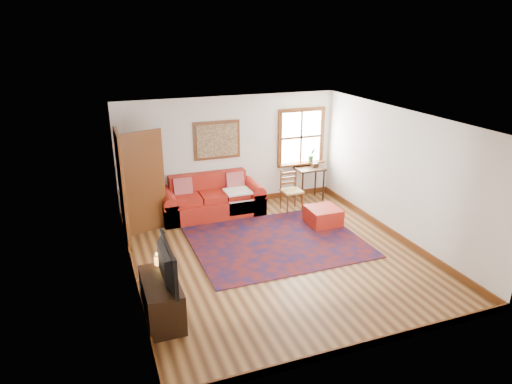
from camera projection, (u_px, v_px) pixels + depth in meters
name	position (u px, v px, depth m)	size (l,w,h in m)	color
ground	(277.00, 256.00, 8.25)	(5.50, 5.50, 0.00)	#492913
room_envelope	(278.00, 168.00, 7.70)	(5.04, 5.54, 2.52)	silver
window	(302.00, 143.00, 10.77)	(1.18, 0.20, 1.38)	white
doorway	(135.00, 184.00, 8.73)	(0.89, 1.08, 2.14)	black
framed_artwork	(217.00, 140.00, 10.01)	(1.05, 0.07, 0.85)	#623215
persian_rug	(277.00, 242.00, 8.76)	(3.17, 2.54, 0.02)	#58130C
red_leather_sofa	(212.00, 201.00, 10.00)	(2.22, 0.92, 0.87)	#A92015
red_ottoman	(323.00, 216.00, 9.49)	(0.64, 0.64, 0.37)	#A92015
side_table	(310.00, 173.00, 10.75)	(0.65, 0.49, 0.78)	black
ladder_back_chair	(291.00, 189.00, 10.16)	(0.45, 0.43, 0.92)	tan
media_cabinet	(162.00, 299.00, 6.40)	(0.49, 1.09, 0.60)	black
television	(161.00, 264.00, 6.13)	(1.02, 0.13, 0.59)	black
candle_hurricane	(158.00, 260.00, 6.68)	(0.12, 0.12, 0.18)	silver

